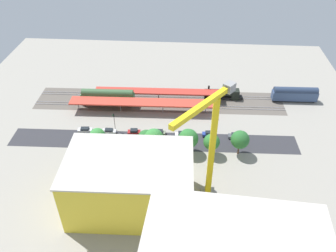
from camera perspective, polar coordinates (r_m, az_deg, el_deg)
The scene contains 29 objects.
ground_plane at distance 112.69m, azimuth -2.29°, elevation -1.22°, with size 145.82×145.82×0.00m, color gray.
rail_bed at distance 128.45m, azimuth -1.41°, elevation 4.19°, with size 91.14×14.96×0.01m, color #5B544C.
street_asphalt at distance 109.69m, azimuth -2.49°, elevation -2.48°, with size 91.14×9.00×0.01m, color #2D2D33.
track_rails at distance 128.35m, azimuth -1.41°, elevation 4.26°, with size 91.12×10.61×0.12m.
platform_canopy_near at distance 120.62m, azimuth -4.45°, elevation 3.95°, with size 50.20×6.19×4.32m.
platform_canopy_far at distance 126.87m, azimuth -1.61°, elevation 5.75°, with size 46.73×5.11×4.06m.
locomotive at distance 130.64m, azimuth 9.19°, elevation 5.25°, with size 14.36×3.14×5.14m.
passenger_coach at distance 135.16m, azimuth 20.28°, elevation 5.01°, with size 16.48×3.28×5.71m.
freight_coach_far at distance 126.68m, azimuth -9.94°, elevation 4.82°, with size 19.34×3.33×6.17m.
parked_car_0 at distance 112.29m, azimuth 11.04°, elevation -1.67°, with size 4.38×1.97×1.72m.
parked_car_1 at distance 111.79m, azimuth 6.83°, elevation -1.36°, with size 4.51×1.88×1.75m.
parked_car_2 at distance 110.88m, azimuth 2.36°, elevation -1.44°, with size 4.60×1.94×1.80m.
parked_car_3 at distance 111.82m, azimuth -1.47°, elevation -1.09°, with size 4.08×1.87×1.62m.
parked_car_4 at distance 112.50m, azimuth -5.65°, elevation -0.98°, with size 4.19×2.11×1.73m.
parked_car_5 at distance 113.80m, azimuth -9.74°, elevation -0.90°, with size 4.48×1.79×1.67m.
parked_car_6 at distance 115.93m, azimuth -13.57°, elevation -0.68°, with size 4.80×2.16×1.67m.
construction_building at distance 86.43m, azimuth -6.31°, elevation -9.52°, with size 29.94×19.04×14.79m, color yellow.
construction_roof_slab at distance 81.09m, azimuth -6.67°, elevation -5.84°, with size 30.54×19.64×0.40m, color #B7B2A8.
tower_crane at distance 80.70m, azimuth 6.99°, elevation -2.97°, with size 13.94×17.46×32.13m.
box_truck_0 at distance 100.26m, azimuth -2.18°, elevation -5.88°, with size 9.46×2.98×3.11m.
box_truck_1 at distance 102.33m, azimuth -7.67°, elevation -5.05°, with size 10.29×3.10×3.55m.
box_truck_2 at distance 100.26m, azimuth -4.50°, elevation -6.00°, with size 9.04×2.86×3.14m.
street_tree_0 at distance 105.08m, azimuth -11.61°, elevation -1.66°, with size 4.96×4.96×7.86m.
street_tree_1 at distance 102.38m, azimuth 7.23°, elevation -2.64°, with size 4.88×4.88×7.35m.
street_tree_2 at distance 103.57m, azimuth 11.84°, elevation -2.23°, with size 5.53×5.53×8.32m.
street_tree_3 at distance 103.37m, azimuth -3.58°, elevation -2.10°, with size 5.47×5.47×7.37m.
street_tree_4 at distance 101.51m, azimuth -2.34°, elevation -2.04°, with size 5.83×5.83×8.75m.
street_tree_5 at distance 102.17m, azimuth 3.38°, elevation -2.10°, with size 5.96×5.96×8.37m.
traffic_light at distance 112.84m, azimuth -8.91°, elevation 1.09°, with size 0.50×0.36×6.46m.
Camera 1 is at (-10.53, 87.64, 70.06)m, focal length 36.80 mm.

